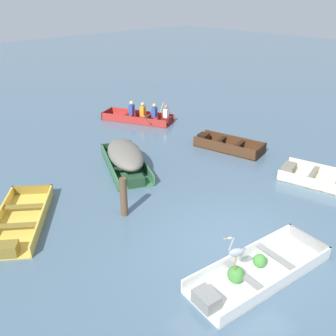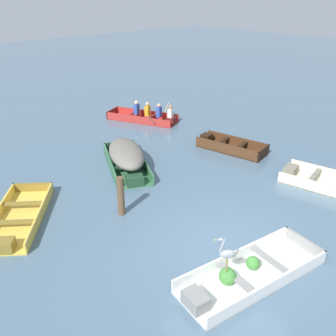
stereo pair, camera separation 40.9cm
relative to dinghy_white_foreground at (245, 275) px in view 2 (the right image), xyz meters
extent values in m
plane|color=slate|center=(0.51, 0.75, -0.13)|extent=(80.00, 80.00, 0.00)
cube|color=white|center=(0.17, -0.05, -0.11)|extent=(3.52, 1.64, 0.04)
cube|color=white|center=(0.09, -0.60, 0.04)|extent=(3.36, 0.56, 0.33)
cube|color=white|center=(0.25, 0.49, 0.04)|extent=(3.36, 0.56, 0.33)
cube|color=gray|center=(1.82, -0.30, 0.04)|extent=(0.22, 1.14, 0.33)
cube|color=gray|center=(-1.33, 0.17, 0.06)|extent=(0.43, 0.57, 0.30)
cube|color=gray|center=(-0.33, 0.02, 0.12)|extent=(0.32, 1.06, 0.04)
cube|color=gray|center=(0.67, -0.13, 0.12)|extent=(0.32, 1.06, 0.04)
sphere|color=#428438|center=(-0.40, 0.16, 0.10)|extent=(0.37, 0.37, 0.37)
sphere|color=#428438|center=(0.36, 0.09, 0.07)|extent=(0.31, 0.31, 0.31)
cube|color=#E5BC47|center=(-2.65, 5.43, -0.11)|extent=(2.78, 3.10, 0.04)
cube|color=#E5BC47|center=(-2.21, 5.08, 0.03)|extent=(1.89, 2.41, 0.31)
cube|color=olive|center=(-1.74, 6.60, 0.03)|extent=(0.96, 0.76, 0.31)
cube|color=olive|center=(-3.47, 4.38, 0.05)|extent=(0.64, 0.61, 0.28)
cube|color=olive|center=(-2.93, 5.07, 0.11)|extent=(0.95, 0.79, 0.04)
cube|color=olive|center=(-2.37, 5.78, 0.11)|extent=(0.95, 0.79, 0.04)
cube|color=#4C2D19|center=(5.23, 4.67, -0.11)|extent=(1.47, 2.73, 0.04)
cube|color=#4C2D19|center=(4.79, 4.58, 0.07)|extent=(0.59, 2.55, 0.40)
cube|color=#4C2D19|center=(5.67, 4.76, 0.07)|extent=(0.59, 2.55, 0.40)
cube|color=black|center=(5.49, 3.43, 0.07)|extent=(0.94, 0.25, 0.40)
cube|color=black|center=(5.00, 5.76, 0.09)|extent=(0.49, 0.44, 0.36)
cube|color=black|center=(5.15, 5.05, 0.17)|extent=(0.86, 0.33, 0.04)
cube|color=black|center=(5.31, 4.29, 0.17)|extent=(0.86, 0.33, 0.04)
cube|color=beige|center=(5.19, 0.85, -0.11)|extent=(1.77, 2.90, 0.04)
cube|color=beige|center=(4.62, 0.72, 0.06)|extent=(0.63, 2.64, 0.37)
cube|color=beige|center=(5.76, 0.98, 0.06)|extent=(0.63, 2.64, 0.37)
cube|color=gray|center=(4.94, 1.99, 0.08)|extent=(0.61, 0.47, 0.33)
cube|color=gray|center=(5.10, 1.24, 0.15)|extent=(1.13, 0.40, 0.04)
cube|color=#387047|center=(1.40, 6.13, -0.11)|extent=(2.41, 3.33, 0.04)
cube|color=#387047|center=(1.90, 5.89, 0.05)|extent=(1.41, 2.84, 0.34)
cube|color=#387047|center=(0.90, 6.38, 0.05)|extent=(1.41, 2.84, 0.34)
cube|color=#1E3D27|center=(2.07, 7.52, 0.05)|extent=(1.07, 0.55, 0.34)
cube|color=#1E3D27|center=(0.79, 4.89, 0.06)|extent=(0.63, 0.55, 0.31)
cube|color=#1E3D27|center=(1.19, 5.71, 0.13)|extent=(1.03, 0.61, 0.04)
cube|color=#1E3D27|center=(1.60, 6.56, 0.13)|extent=(1.03, 0.61, 0.04)
ellipsoid|color=#6B665B|center=(1.40, 6.13, 0.40)|extent=(2.12, 2.80, 0.60)
cube|color=#AD2D28|center=(4.89, 9.69, -0.11)|extent=(2.29, 3.37, 0.04)
cube|color=#AD2D28|center=(5.33, 9.90, 0.05)|extent=(1.41, 2.96, 0.35)
cube|color=#AD2D28|center=(4.45, 9.49, 0.05)|extent=(1.41, 2.96, 0.35)
cube|color=maroon|center=(4.22, 11.14, 0.05)|extent=(0.95, 0.48, 0.35)
cube|color=maroon|center=(5.50, 8.38, 0.06)|extent=(0.57, 0.52, 0.31)
cube|color=maroon|center=(5.10, 9.25, 0.13)|extent=(0.90, 0.53, 0.04)
cube|color=maroon|center=(4.69, 10.13, 0.13)|extent=(0.90, 0.53, 0.04)
cube|color=#2D4CA5|center=(4.77, 9.95, 0.37)|extent=(0.33, 0.28, 0.44)
sphere|color=beige|center=(4.77, 9.95, 0.69)|extent=(0.18, 0.18, 0.18)
cube|color=orange|center=(5.01, 9.43, 0.37)|extent=(0.33, 0.28, 0.44)
sphere|color=tan|center=(5.01, 9.43, 0.69)|extent=(0.18, 0.18, 0.18)
cube|color=#2D4CA5|center=(5.25, 8.92, 0.37)|extent=(0.33, 0.28, 0.44)
sphere|color=tan|center=(5.25, 8.92, 0.69)|extent=(0.18, 0.18, 0.18)
cube|color=white|center=(5.49, 8.41, 0.37)|extent=(0.33, 0.28, 0.44)
sphere|color=#9E7051|center=(5.49, 8.41, 0.69)|extent=(0.18, 0.18, 0.18)
cylinder|color=tan|center=(5.99, 9.26, 0.27)|extent=(0.60, 0.31, 0.55)
cylinder|color=tan|center=(4.52, 8.58, 0.27)|extent=(0.60, 0.31, 0.55)
cylinder|color=olive|center=(-0.50, 0.13, 0.46)|extent=(0.02, 0.02, 0.35)
cylinder|color=olive|center=(-0.46, 0.18, 0.46)|extent=(0.02, 0.02, 0.35)
ellipsoid|color=#93999E|center=(-0.48, 0.15, 0.72)|extent=(0.34, 0.30, 0.18)
cylinder|color=#93999E|center=(-0.58, 0.22, 0.94)|extent=(0.12, 0.10, 0.28)
ellipsoid|color=#93999E|center=(-0.61, 0.24, 1.09)|extent=(0.12, 0.11, 0.06)
cone|color=gold|center=(-0.68, 0.29, 1.09)|extent=(0.10, 0.08, 0.02)
cylinder|color=brown|center=(-0.45, 3.84, 0.43)|extent=(0.19, 0.19, 1.12)
camera|label=1|loc=(-5.59, -3.17, 5.49)|focal=40.00mm
camera|label=2|loc=(-5.30, -3.45, 5.49)|focal=40.00mm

